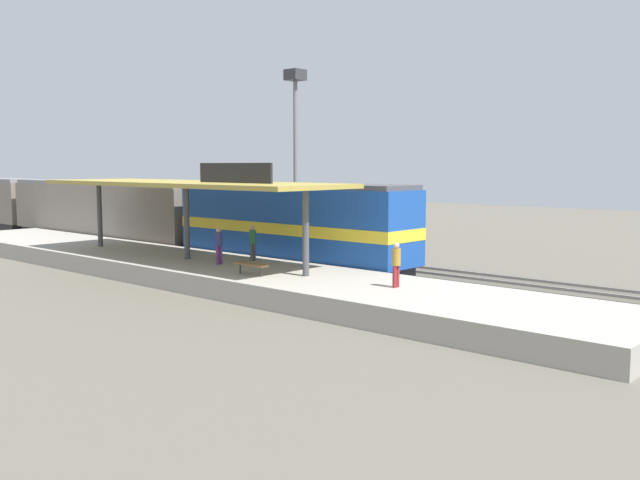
{
  "coord_description": "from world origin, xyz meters",
  "views": [
    {
      "loc": [
        -25.57,
        -27.59,
        5.5
      ],
      "look_at": [
        -1.38,
        -5.91,
        2.0
      ],
      "focal_mm": 39.09,
      "sensor_mm": 36.0,
      "label": 1
    }
  ],
  "objects_px": {
    "passenger_carriage_front": "(104,212)",
    "freight_car": "(212,217)",
    "locomotive": "(292,225)",
    "person_boarding": "(219,244)",
    "person_walking": "(253,241)",
    "person_waiting": "(396,262)",
    "light_mast": "(295,121)",
    "platform_bench": "(251,265)"
  },
  "relations": [
    {
      "from": "passenger_carriage_front",
      "to": "freight_car",
      "type": "bearing_deg",
      "value": -52.34
    },
    {
      "from": "locomotive",
      "to": "person_boarding",
      "type": "relative_size",
      "value": 8.44
    },
    {
      "from": "locomotive",
      "to": "passenger_carriage_front",
      "type": "height_order",
      "value": "locomotive"
    },
    {
      "from": "person_walking",
      "to": "person_boarding",
      "type": "relative_size",
      "value": 1.0
    },
    {
      "from": "freight_car",
      "to": "locomotive",
      "type": "bearing_deg",
      "value": -110.91
    },
    {
      "from": "person_waiting",
      "to": "light_mast",
      "type": "bearing_deg",
      "value": 54.33
    },
    {
      "from": "light_mast",
      "to": "freight_car",
      "type": "bearing_deg",
      "value": 123.48
    },
    {
      "from": "locomotive",
      "to": "person_boarding",
      "type": "bearing_deg",
      "value": 179.07
    },
    {
      "from": "freight_car",
      "to": "person_walking",
      "type": "height_order",
      "value": "freight_car"
    },
    {
      "from": "person_boarding",
      "to": "platform_bench",
      "type": "bearing_deg",
      "value": -109.24
    },
    {
      "from": "locomotive",
      "to": "person_walking",
      "type": "xyz_separation_m",
      "value": [
        -2.87,
        -0.16,
        -0.56
      ]
    },
    {
      "from": "person_waiting",
      "to": "person_boarding",
      "type": "relative_size",
      "value": 1.0
    },
    {
      "from": "locomotive",
      "to": "person_walking",
      "type": "distance_m",
      "value": 2.93
    },
    {
      "from": "locomotive",
      "to": "person_boarding",
      "type": "xyz_separation_m",
      "value": [
        -4.78,
        0.08,
        -0.56
      ]
    },
    {
      "from": "person_boarding",
      "to": "person_waiting",
      "type": "bearing_deg",
      "value": -87.37
    },
    {
      "from": "person_walking",
      "to": "person_boarding",
      "type": "bearing_deg",
      "value": 172.79
    },
    {
      "from": "platform_bench",
      "to": "person_boarding",
      "type": "relative_size",
      "value": 0.99
    },
    {
      "from": "platform_bench",
      "to": "freight_car",
      "type": "bearing_deg",
      "value": 55.57
    },
    {
      "from": "locomotive",
      "to": "passenger_carriage_front",
      "type": "distance_m",
      "value": 18.0
    },
    {
      "from": "person_walking",
      "to": "light_mast",
      "type": "bearing_deg",
      "value": 34.62
    },
    {
      "from": "platform_bench",
      "to": "person_boarding",
      "type": "height_order",
      "value": "person_boarding"
    },
    {
      "from": "person_boarding",
      "to": "person_walking",
      "type": "bearing_deg",
      "value": -7.21
    },
    {
      "from": "passenger_carriage_front",
      "to": "freight_car",
      "type": "height_order",
      "value": "passenger_carriage_front"
    },
    {
      "from": "passenger_carriage_front",
      "to": "person_walking",
      "type": "distance_m",
      "value": 18.4
    },
    {
      "from": "person_waiting",
      "to": "person_boarding",
      "type": "xyz_separation_m",
      "value": [
        -0.45,
        9.77,
        0.0
      ]
    },
    {
      "from": "light_mast",
      "to": "person_waiting",
      "type": "height_order",
      "value": "light_mast"
    },
    {
      "from": "light_mast",
      "to": "platform_bench",
      "type": "bearing_deg",
      "value": -142.41
    },
    {
      "from": "locomotive",
      "to": "person_walking",
      "type": "height_order",
      "value": "locomotive"
    },
    {
      "from": "freight_car",
      "to": "person_walking",
      "type": "bearing_deg",
      "value": -121.46
    },
    {
      "from": "platform_bench",
      "to": "person_waiting",
      "type": "relative_size",
      "value": 0.99
    },
    {
      "from": "platform_bench",
      "to": "person_boarding",
      "type": "distance_m",
      "value": 3.74
    },
    {
      "from": "person_waiting",
      "to": "person_walking",
      "type": "relative_size",
      "value": 1.0
    },
    {
      "from": "passenger_carriage_front",
      "to": "person_waiting",
      "type": "height_order",
      "value": "passenger_carriage_front"
    },
    {
      "from": "light_mast",
      "to": "locomotive",
      "type": "bearing_deg",
      "value": -137.28
    },
    {
      "from": "platform_bench",
      "to": "passenger_carriage_front",
      "type": "xyz_separation_m",
      "value": [
        6.0,
        21.42,
        0.97
      ]
    },
    {
      "from": "light_mast",
      "to": "person_boarding",
      "type": "xyz_separation_m",
      "value": [
        -12.58,
        -7.12,
        -6.54
      ]
    },
    {
      "from": "light_mast",
      "to": "person_walking",
      "type": "xyz_separation_m",
      "value": [
        -10.67,
        -7.37,
        -6.54
      ]
    },
    {
      "from": "freight_car",
      "to": "light_mast",
      "type": "relative_size",
      "value": 1.03
    },
    {
      "from": "locomotive",
      "to": "passenger_carriage_front",
      "type": "relative_size",
      "value": 0.72
    },
    {
      "from": "light_mast",
      "to": "person_waiting",
      "type": "relative_size",
      "value": 6.84
    },
    {
      "from": "light_mast",
      "to": "person_walking",
      "type": "distance_m",
      "value": 14.52
    },
    {
      "from": "freight_car",
      "to": "person_boarding",
      "type": "height_order",
      "value": "freight_car"
    }
  ]
}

